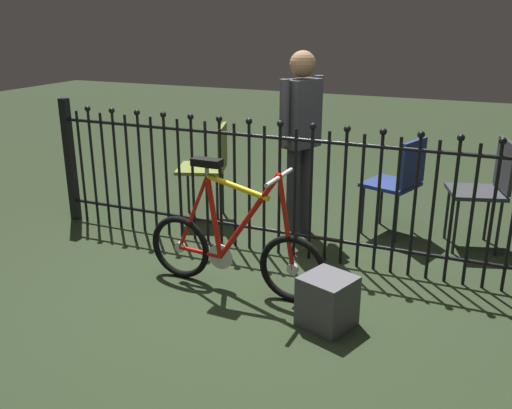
{
  "coord_description": "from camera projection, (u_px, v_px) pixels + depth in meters",
  "views": [
    {
      "loc": [
        1.34,
        -3.09,
        1.77
      ],
      "look_at": [
        -0.07,
        0.2,
        0.55
      ],
      "focal_mm": 38.94,
      "sensor_mm": 36.0,
      "label": 1
    }
  ],
  "objects": [
    {
      "name": "iron_fence",
      "position": [
        284.0,
        186.0,
        4.18
      ],
      "size": [
        4.22,
        0.07,
        1.1
      ],
      "color": "black",
      "rests_on": "ground"
    },
    {
      "name": "ground_plane",
      "position": [
        254.0,
        291.0,
        3.76
      ],
      "size": [
        20.0,
        20.0,
        0.0
      ],
      "primitive_type": "plane",
      "color": "#232E1B"
    },
    {
      "name": "person_visitor",
      "position": [
        301.0,
        130.0,
        4.46
      ],
      "size": [
        0.28,
        0.44,
        1.52
      ],
      "color": "#2D2D33",
      "rests_on": "ground"
    },
    {
      "name": "chair_olive",
      "position": [
        210.0,
        162.0,
        4.94
      ],
      "size": [
        0.52,
        0.52,
        0.86
      ],
      "color": "black",
      "rests_on": "ground"
    },
    {
      "name": "display_crate",
      "position": [
        327.0,
        301.0,
        3.31
      ],
      "size": [
        0.36,
        0.36,
        0.32
      ],
      "primitive_type": "cube",
      "rotation": [
        0.0,
        0.0,
        -0.35
      ],
      "color": "#4C4C51",
      "rests_on": "ground"
    },
    {
      "name": "chair_charcoal",
      "position": [
        488.0,
        184.0,
        4.31
      ],
      "size": [
        0.5,
        0.5,
        0.88
      ],
      "color": "black",
      "rests_on": "ground"
    },
    {
      "name": "chair_navy",
      "position": [
        400.0,
        178.0,
        4.57
      ],
      "size": [
        0.5,
        0.5,
        0.84
      ],
      "color": "black",
      "rests_on": "ground"
    },
    {
      "name": "bicycle",
      "position": [
        233.0,
        247.0,
        3.71
      ],
      "size": [
        1.31,
        0.4,
        0.89
      ],
      "color": "black",
      "rests_on": "ground"
    }
  ]
}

